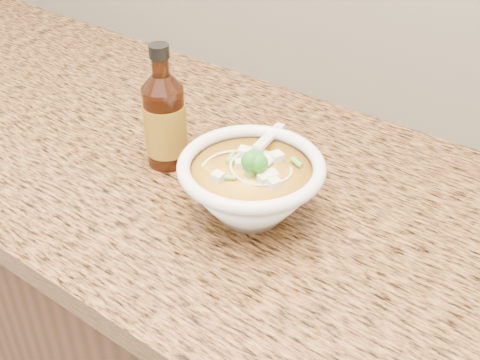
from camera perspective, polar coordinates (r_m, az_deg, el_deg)
The scene contains 3 objects.
counter_slab at distance 0.97m, azimuth 1.72°, elevation -1.24°, with size 4.00×0.68×0.04m, color brown.
soup_bowl at distance 0.87m, azimuth 1.04°, elevation -0.72°, with size 0.21×0.24×0.12m.
hot_sauce_bottle at distance 0.98m, azimuth -7.13°, elevation 5.57°, with size 0.08×0.08×0.21m.
Camera 1 is at (0.44, 1.03, 1.47)m, focal length 45.00 mm.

